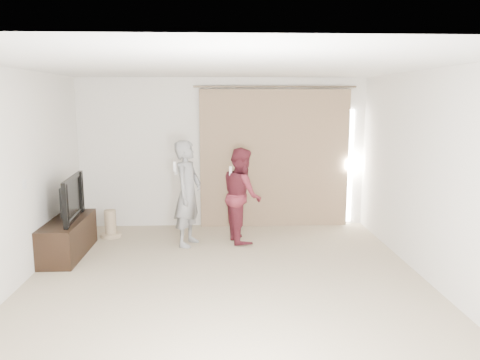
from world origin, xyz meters
name	(u,v)px	position (x,y,z in m)	size (l,w,h in m)	color
floor	(226,285)	(0.00, 0.00, 0.00)	(5.50, 5.50, 0.00)	tan
wall_back	(223,153)	(0.00, 2.75, 1.30)	(5.00, 0.04, 2.60)	silver
wall_left	(8,182)	(-2.50, 0.00, 1.30)	(0.04, 5.50, 2.60)	silver
ceiling	(225,66)	(0.00, 0.00, 2.60)	(5.00, 5.50, 0.01)	silver
curtain	(275,159)	(0.91, 2.68, 1.20)	(2.80, 0.11, 2.46)	#917358
tv_console	(68,237)	(-2.27, 1.21, 0.26)	(0.47, 1.37, 0.53)	black
tv	(66,198)	(-2.27, 1.21, 0.84)	(1.09, 0.14, 0.63)	black
scratching_post	(111,226)	(-1.86, 2.10, 0.18)	(0.34, 0.34, 0.45)	#C7AF88
person_man	(188,193)	(-0.56, 1.62, 0.81)	(0.56, 0.69, 1.62)	gray
person_woman	(242,195)	(0.28, 1.78, 0.75)	(0.71, 0.83, 1.49)	maroon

